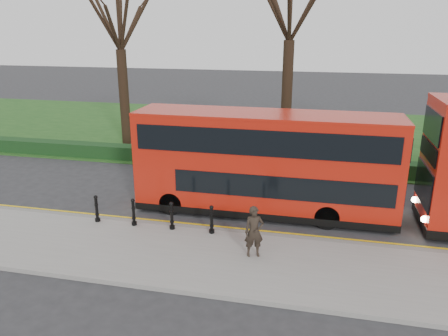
# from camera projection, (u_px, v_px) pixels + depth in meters

# --- Properties ---
(ground) EXTENTS (120.00, 120.00, 0.00)m
(ground) POSITION_uv_depth(u_px,v_px,m) (209.00, 220.00, 16.97)
(ground) COLOR #28282B
(ground) RESTS_ON ground
(pavement) EXTENTS (60.00, 4.00, 0.15)m
(pavement) POSITION_uv_depth(u_px,v_px,m) (186.00, 256.00, 14.17)
(pavement) COLOR gray
(pavement) RESTS_ON ground
(kerb) EXTENTS (60.00, 0.25, 0.16)m
(kerb) POSITION_uv_depth(u_px,v_px,m) (202.00, 229.00, 16.02)
(kerb) COLOR slate
(kerb) RESTS_ON ground
(grass_verge) EXTENTS (60.00, 18.00, 0.06)m
(grass_verge) POSITION_uv_depth(u_px,v_px,m) (262.00, 132.00, 30.88)
(grass_verge) COLOR #1B4717
(grass_verge) RESTS_ON ground
(hedge) EXTENTS (60.00, 0.90, 0.80)m
(hedge) POSITION_uv_depth(u_px,v_px,m) (241.00, 160.00, 23.16)
(hedge) COLOR black
(hedge) RESTS_ON ground
(yellow_line_outer) EXTENTS (60.00, 0.10, 0.01)m
(yellow_line_outer) POSITION_uv_depth(u_px,v_px,m) (204.00, 227.00, 16.32)
(yellow_line_outer) COLOR yellow
(yellow_line_outer) RESTS_ON ground
(yellow_line_inner) EXTENTS (60.00, 0.10, 0.01)m
(yellow_line_inner) POSITION_uv_depth(u_px,v_px,m) (206.00, 225.00, 16.51)
(yellow_line_inner) COLOR yellow
(yellow_line_inner) RESTS_ON ground
(tree_left) EXTENTS (6.82, 6.82, 10.65)m
(tree_left) POSITION_uv_depth(u_px,v_px,m) (118.00, 16.00, 25.53)
(tree_left) COLOR black
(tree_left) RESTS_ON ground
(bollard_row) EXTENTS (6.09, 0.15, 1.00)m
(bollard_row) POSITION_uv_depth(u_px,v_px,m) (172.00, 216.00, 15.74)
(bollard_row) COLOR black
(bollard_row) RESTS_ON pavement
(bus_lead) EXTENTS (10.17, 2.34, 4.04)m
(bus_lead) POSITION_uv_depth(u_px,v_px,m) (265.00, 164.00, 17.08)
(bus_lead) COLOR #B21A0D
(bus_lead) RESTS_ON ground
(pedestrian) EXTENTS (0.71, 0.58, 1.68)m
(pedestrian) POSITION_uv_depth(u_px,v_px,m) (254.00, 232.00, 13.79)
(pedestrian) COLOR black
(pedestrian) RESTS_ON pavement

